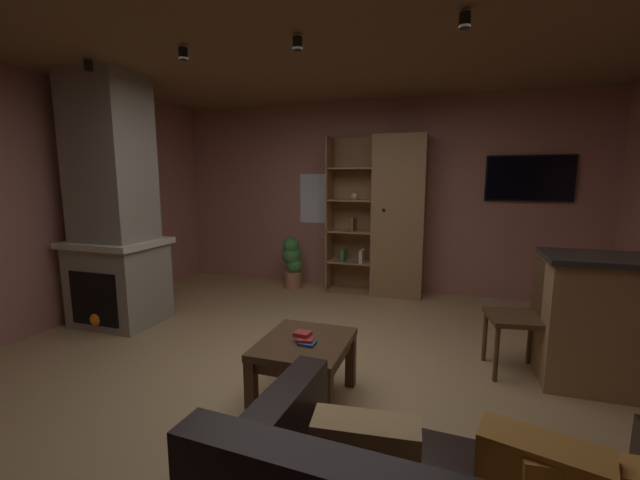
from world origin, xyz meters
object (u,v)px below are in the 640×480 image
(potted_floor_plant, at_px, (292,261))
(wall_mounted_tv, at_px, (529,178))
(table_book_0, at_px, (307,343))
(bookshelf_cabinet, at_px, (392,218))
(dining_chair, at_px, (528,310))
(coffee_table, at_px, (305,352))
(table_book_2, at_px, (303,334))
(stone_fireplace, at_px, (114,216))
(table_book_1, at_px, (305,339))

(potted_floor_plant, height_order, wall_mounted_tv, wall_mounted_tv)
(table_book_0, distance_m, wall_mounted_tv, 3.74)
(potted_floor_plant, bearing_deg, bookshelf_cabinet, 4.00)
(dining_chair, bearing_deg, coffee_table, -148.57)
(bookshelf_cabinet, height_order, dining_chair, bookshelf_cabinet)
(coffee_table, bearing_deg, potted_floor_plant, 113.71)
(table_book_2, xyz_separation_m, wall_mounted_tv, (1.83, 3.05, 1.06))
(stone_fireplace, distance_m, table_book_2, 2.69)
(dining_chair, bearing_deg, table_book_0, -146.13)
(stone_fireplace, xyz_separation_m, table_book_0, (2.51, -0.92, -0.71))
(dining_chair, height_order, potted_floor_plant, dining_chair)
(bookshelf_cabinet, relative_size, table_book_1, 19.52)
(bookshelf_cabinet, bearing_deg, table_book_1, -93.34)
(stone_fireplace, relative_size, bookshelf_cabinet, 1.23)
(stone_fireplace, bearing_deg, bookshelf_cabinet, 36.66)
(table_book_0, relative_size, wall_mounted_tv, 0.11)
(bookshelf_cabinet, relative_size, wall_mounted_tv, 2.12)
(table_book_0, bearing_deg, dining_chair, 33.87)
(wall_mounted_tv, bearing_deg, table_book_2, -120.87)
(bookshelf_cabinet, height_order, wall_mounted_tv, bookshelf_cabinet)
(stone_fireplace, height_order, coffee_table, stone_fireplace)
(stone_fireplace, height_order, dining_chair, stone_fireplace)
(table_book_0, relative_size, potted_floor_plant, 0.15)
(table_book_0, distance_m, potted_floor_plant, 3.06)
(bookshelf_cabinet, xyz_separation_m, table_book_2, (-0.20, -2.84, -0.54))
(dining_chair, bearing_deg, wall_mounted_tv, 82.44)
(wall_mounted_tv, bearing_deg, potted_floor_plant, -174.18)
(table_book_1, bearing_deg, stone_fireplace, 160.11)
(coffee_table, xyz_separation_m, potted_floor_plant, (-1.20, 2.73, 0.03))
(table_book_2, relative_size, wall_mounted_tv, 0.11)
(table_book_2, distance_m, wall_mounted_tv, 3.71)
(table_book_2, bearing_deg, wall_mounted_tv, 59.13)
(table_book_2, bearing_deg, table_book_1, -45.56)
(bookshelf_cabinet, distance_m, table_book_0, 2.96)
(table_book_2, distance_m, potted_floor_plant, 3.00)
(table_book_2, height_order, wall_mounted_tv, wall_mounted_tv)
(bookshelf_cabinet, bearing_deg, coffee_table, -93.88)
(bookshelf_cabinet, bearing_deg, potted_floor_plant, -176.00)
(stone_fireplace, height_order, table_book_0, stone_fireplace)
(table_book_0, xyz_separation_m, table_book_1, (-0.02, 0.02, 0.02))
(stone_fireplace, xyz_separation_m, wall_mounted_tv, (4.28, 2.19, 0.39))
(bookshelf_cabinet, xyz_separation_m, dining_chair, (1.35, -1.89, -0.52))
(bookshelf_cabinet, height_order, potted_floor_plant, bookshelf_cabinet)
(table_book_1, distance_m, wall_mounted_tv, 3.73)
(stone_fireplace, distance_m, table_book_1, 2.73)
(coffee_table, relative_size, table_book_0, 6.36)
(wall_mounted_tv, bearing_deg, bookshelf_cabinet, -172.64)
(dining_chair, bearing_deg, table_book_2, -148.35)
(bookshelf_cabinet, height_order, coffee_table, bookshelf_cabinet)
(stone_fireplace, distance_m, table_book_0, 2.76)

